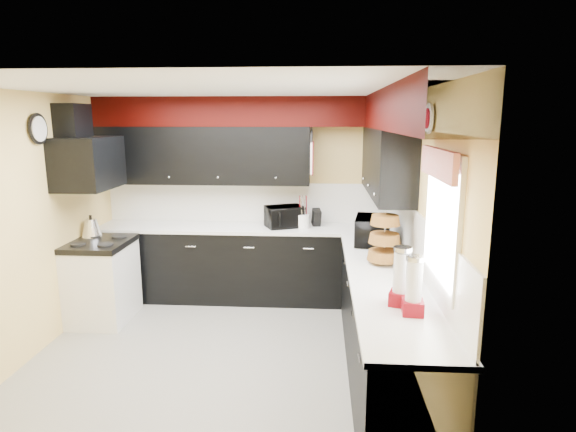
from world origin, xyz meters
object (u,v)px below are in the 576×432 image
Objects in this scene: toaster_oven at (285,217)px; utensil_crock at (303,221)px; microwave at (373,230)px; knife_block at (316,218)px; kettle at (91,228)px.

toaster_oven reaches higher than utensil_crock.
toaster_oven is 1.23m from microwave.
microwave is at bearing -42.60° from utensil_crock.
toaster_oven is 0.85× the size of microwave.
toaster_oven is at bearing 178.44° from knife_block.
utensil_crock is 0.74× the size of kettle.
microwave is at bearing -3.45° from kettle.
knife_block is (-0.60, 0.81, -0.04)m from microwave.
toaster_oven is at bearing 61.23° from microwave.
toaster_oven is 2.25m from kettle.
knife_block is (0.16, 0.11, 0.02)m from utensil_crock.
knife_block is at bearing -12.44° from toaster_oven.
knife_block reaches higher than utensil_crock.
knife_block is 2.64m from kettle.
knife_block is at bearing 13.56° from kettle.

